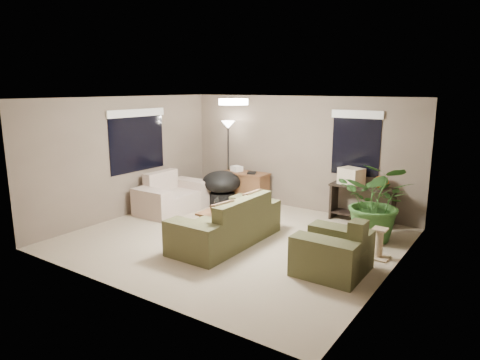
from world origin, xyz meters
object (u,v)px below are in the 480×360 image
Objects in this scene: armchair at (333,253)px; papasan_chair at (222,185)px; cat_scratching_post at (379,245)px; loveseat at (171,197)px; main_sofa at (228,227)px; coffee_table at (226,217)px; houseplant at (377,210)px; floor_lamp at (228,134)px; console_table at (362,201)px; desk at (245,188)px.

armchair is 1.02× the size of papasan_chair.
loveseat is at bearing 178.38° from cat_scratching_post.
main_sofa and loveseat have the same top height.
houseplant is (2.34, 1.33, 0.20)m from coffee_table.
loveseat is 2.01m from floor_lamp.
floor_lamp is (-1.71, 2.38, 1.30)m from main_sofa.
console_table is 1.08m from houseplant.
armchair is 4.64m from floor_lamp.
armchair is (4.21, -1.04, 0.00)m from loveseat.
cat_scratching_post is (0.86, -1.69, -0.22)m from console_table.
armchair is 1.00× the size of coffee_table.
desk is at bearing 142.39° from armchair.
main_sofa is at bearing -143.07° from houseplant.
armchair is at bearing -79.99° from console_table.
papasan_chair is 0.51× the size of floor_lamp.
loveseat reaches higher than cat_scratching_post.
cat_scratching_post is (3.98, -1.14, -0.25)m from papasan_chair.
floor_lamp reaches higher than console_table.
cat_scratching_post is at bearing 11.71° from coffee_table.
desk is at bearing 156.78° from cat_scratching_post.
papasan_chair is at bearing 128.60° from coffee_table.
console_table is 3.16m from papasan_chair.
coffee_table is 2.28m from desk.
coffee_table is (1.98, -0.68, 0.06)m from loveseat.
armchair reaches higher than coffee_table.
main_sofa is at bearing -121.54° from console_table.
main_sofa reaches higher than coffee_table.
houseplant is (3.81, -0.80, -1.04)m from floor_lamp.
cat_scratching_post is at bearing 18.45° from main_sofa.
main_sofa is at bearing -45.90° from coffee_table.
armchair reaches higher than papasan_chair.
papasan_chair is (-1.59, 1.93, 0.17)m from main_sofa.
papasan_chair is 1.96× the size of cat_scratching_post.
console_table is (2.72, 0.16, 0.06)m from desk.
main_sofa reaches higher than desk.
floor_lamp is at bearing 70.46° from loveseat.
coffee_table is 0.77× the size of console_table.
loveseat reaches higher than desk.
desk is at bearing 114.44° from coffee_table.
desk is 3.90m from cat_scratching_post.
armchair is 0.70× the size of houseplant.
desk is at bearing 117.02° from main_sofa.
houseplant is (2.10, 1.58, 0.27)m from main_sofa.
armchair reaches higher than console_table.
houseplant is at bearing 36.93° from main_sofa.
floor_lamp reaches higher than cat_scratching_post.
main_sofa is 2.92m from console_table.
armchair is 1.72m from houseplant.
houseplant is at bearing -5.54° from papasan_chair.
main_sofa and armchair have the same top height.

